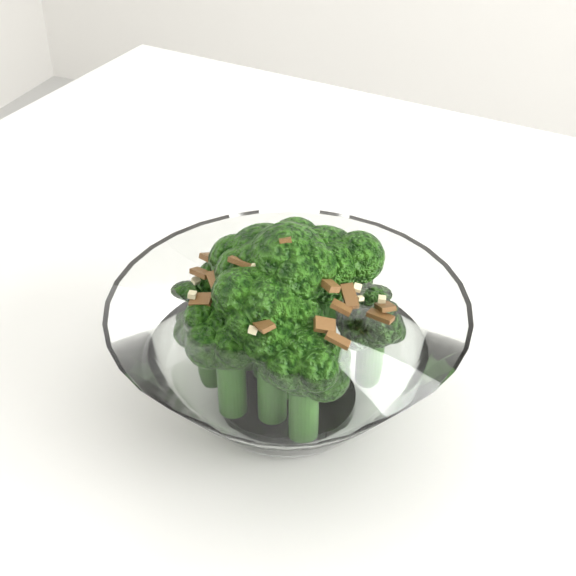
% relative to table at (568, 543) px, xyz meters
% --- Properties ---
extents(table, '(1.27, 0.92, 0.75)m').
position_rel_table_xyz_m(table, '(0.00, 0.00, 0.00)').
color(table, white).
rests_on(table, ground).
extents(broccoli_dish, '(0.20, 0.20, 0.12)m').
position_rel_table_xyz_m(broccoli_dish, '(-0.17, -0.02, 0.12)').
color(broccoli_dish, white).
rests_on(broccoli_dish, table).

